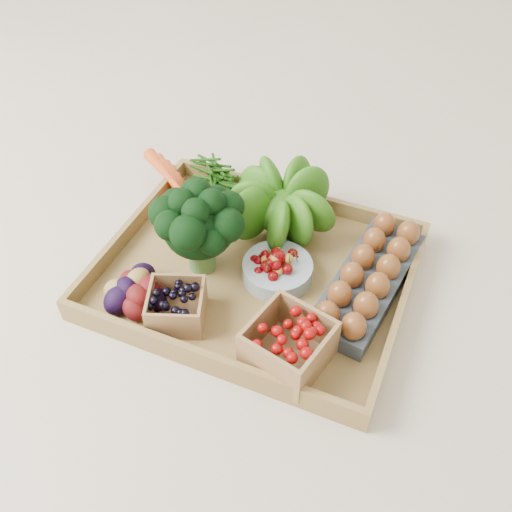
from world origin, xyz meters
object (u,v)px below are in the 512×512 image
at_px(broccoli, 200,241).
at_px(cherry_bowl, 277,271).
at_px(egg_carton, 368,283).
at_px(tray, 256,276).

distance_m(broccoli, cherry_bowl, 0.15).
height_order(cherry_bowl, egg_carton, egg_carton).
relative_size(tray, egg_carton, 1.81).
bearing_deg(egg_carton, tray, -161.12).
height_order(tray, egg_carton, egg_carton).
xyz_separation_m(broccoli, cherry_bowl, (0.14, 0.03, -0.05)).
bearing_deg(cherry_bowl, broccoli, -168.58).
relative_size(tray, cherry_bowl, 4.26).
relative_size(broccoli, cherry_bowl, 1.29).
height_order(tray, broccoli, broccoli).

